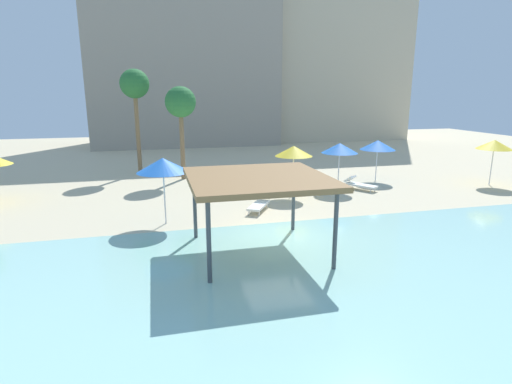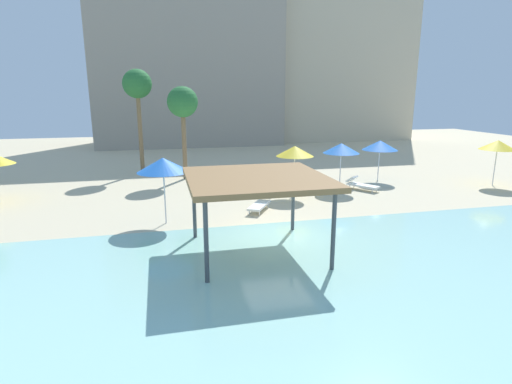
{
  "view_description": "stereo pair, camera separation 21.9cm",
  "coord_description": "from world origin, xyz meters",
  "px_view_note": "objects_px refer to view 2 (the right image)",
  "views": [
    {
      "loc": [
        -4.43,
        -14.26,
        5.4
      ],
      "look_at": [
        -0.34,
        2.0,
        1.3
      ],
      "focal_mm": 28.62,
      "sensor_mm": 36.0,
      "label": 1
    },
    {
      "loc": [
        -4.22,
        -14.31,
        5.4
      ],
      "look_at": [
        -0.34,
        2.0,
        1.3
      ],
      "focal_mm": 28.62,
      "sensor_mm": 36.0,
      "label": 2
    }
  ],
  "objects_px": {
    "beach_umbrella_yellow_3": "(498,145)",
    "lounge_chair_1": "(210,186)",
    "shade_pavilion": "(257,181)",
    "lounge_chair_2": "(360,184)",
    "beach_umbrella_yellow_1": "(295,151)",
    "beach_umbrella_blue_2": "(341,148)",
    "beach_umbrella_blue_4": "(380,145)",
    "palm_tree_1": "(183,104)",
    "beach_umbrella_blue_5": "(163,165)",
    "palm_tree_0": "(137,87)",
    "lounge_chair_0": "(260,203)"
  },
  "relations": [
    {
      "from": "beach_umbrella_blue_4",
      "to": "beach_umbrella_yellow_3",
      "type": "bearing_deg",
      "value": -24.55
    },
    {
      "from": "lounge_chair_1",
      "to": "lounge_chair_2",
      "type": "height_order",
      "value": "same"
    },
    {
      "from": "shade_pavilion",
      "to": "lounge_chair_2",
      "type": "distance_m",
      "value": 11.36
    },
    {
      "from": "lounge_chair_0",
      "to": "palm_tree_0",
      "type": "xyz_separation_m",
      "value": [
        -5.68,
        10.71,
        5.44
      ]
    },
    {
      "from": "beach_umbrella_blue_4",
      "to": "lounge_chair_1",
      "type": "xyz_separation_m",
      "value": [
        -10.65,
        -0.5,
        -1.9
      ]
    },
    {
      "from": "beach_umbrella_blue_2",
      "to": "shade_pavilion",
      "type": "bearing_deg",
      "value": -130.04
    },
    {
      "from": "beach_umbrella_blue_4",
      "to": "palm_tree_1",
      "type": "height_order",
      "value": "palm_tree_1"
    },
    {
      "from": "shade_pavilion",
      "to": "lounge_chair_2",
      "type": "bearing_deg",
      "value": 44.46
    },
    {
      "from": "beach_umbrella_blue_2",
      "to": "beach_umbrella_blue_4",
      "type": "relative_size",
      "value": 1.05
    },
    {
      "from": "beach_umbrella_blue_2",
      "to": "lounge_chair_1",
      "type": "bearing_deg",
      "value": 170.58
    },
    {
      "from": "lounge_chair_1",
      "to": "shade_pavilion",
      "type": "bearing_deg",
      "value": 1.34
    },
    {
      "from": "beach_umbrella_yellow_1",
      "to": "shade_pavilion",
      "type": "bearing_deg",
      "value": -117.4
    },
    {
      "from": "beach_umbrella_blue_4",
      "to": "palm_tree_1",
      "type": "xyz_separation_m",
      "value": [
        -11.72,
        3.41,
        2.48
      ]
    },
    {
      "from": "beach_umbrella_blue_5",
      "to": "palm_tree_0",
      "type": "bearing_deg",
      "value": 96.35
    },
    {
      "from": "beach_umbrella_yellow_1",
      "to": "palm_tree_0",
      "type": "bearing_deg",
      "value": 134.04
    },
    {
      "from": "beach_umbrella_yellow_3",
      "to": "beach_umbrella_blue_5",
      "type": "height_order",
      "value": "beach_umbrella_blue_5"
    },
    {
      "from": "shade_pavilion",
      "to": "palm_tree_1",
      "type": "xyz_separation_m",
      "value": [
        -1.55,
        13.19,
        2.16
      ]
    },
    {
      "from": "palm_tree_1",
      "to": "beach_umbrella_blue_4",
      "type": "bearing_deg",
      "value": -16.23
    },
    {
      "from": "beach_umbrella_yellow_3",
      "to": "palm_tree_0",
      "type": "bearing_deg",
      "value": 156.79
    },
    {
      "from": "beach_umbrella_blue_4",
      "to": "lounge_chair_2",
      "type": "bearing_deg",
      "value": -138.26
    },
    {
      "from": "shade_pavilion",
      "to": "beach_umbrella_blue_5",
      "type": "xyz_separation_m",
      "value": [
        -2.98,
        4.08,
        -0.04
      ]
    },
    {
      "from": "beach_umbrella_yellow_1",
      "to": "beach_umbrella_blue_2",
      "type": "relative_size",
      "value": 1.01
    },
    {
      "from": "beach_umbrella_blue_2",
      "to": "lounge_chair_2",
      "type": "relative_size",
      "value": 1.38
    },
    {
      "from": "beach_umbrella_blue_2",
      "to": "palm_tree_0",
      "type": "height_order",
      "value": "palm_tree_0"
    },
    {
      "from": "beach_umbrella_blue_5",
      "to": "lounge_chair_2",
      "type": "bearing_deg",
      "value": 18.78
    },
    {
      "from": "beach_umbrella_blue_5",
      "to": "palm_tree_1",
      "type": "distance_m",
      "value": 9.48
    },
    {
      "from": "beach_umbrella_blue_5",
      "to": "beach_umbrella_yellow_3",
      "type": "bearing_deg",
      "value": 8.72
    },
    {
      "from": "shade_pavilion",
      "to": "beach_umbrella_blue_5",
      "type": "height_order",
      "value": "beach_umbrella_blue_5"
    },
    {
      "from": "beach_umbrella_blue_5",
      "to": "lounge_chair_0",
      "type": "relative_size",
      "value": 1.45
    },
    {
      "from": "beach_umbrella_yellow_3",
      "to": "lounge_chair_1",
      "type": "height_order",
      "value": "beach_umbrella_yellow_3"
    },
    {
      "from": "beach_umbrella_yellow_1",
      "to": "lounge_chair_1",
      "type": "height_order",
      "value": "beach_umbrella_yellow_1"
    },
    {
      "from": "beach_umbrella_yellow_1",
      "to": "beach_umbrella_blue_5",
      "type": "relative_size",
      "value": 0.95
    },
    {
      "from": "lounge_chair_2",
      "to": "palm_tree_1",
      "type": "xyz_separation_m",
      "value": [
        -9.5,
        5.39,
        4.38
      ]
    },
    {
      "from": "beach_umbrella_blue_4",
      "to": "beach_umbrella_yellow_1",
      "type": "bearing_deg",
      "value": -159.44
    },
    {
      "from": "beach_umbrella_yellow_3",
      "to": "palm_tree_1",
      "type": "relative_size",
      "value": 0.47
    },
    {
      "from": "beach_umbrella_yellow_1",
      "to": "lounge_chair_0",
      "type": "height_order",
      "value": "beach_umbrella_yellow_1"
    },
    {
      "from": "beach_umbrella_yellow_1",
      "to": "beach_umbrella_blue_2",
      "type": "height_order",
      "value": "beach_umbrella_yellow_1"
    },
    {
      "from": "lounge_chair_2",
      "to": "palm_tree_0",
      "type": "distance_m",
      "value": 15.6
    },
    {
      "from": "beach_umbrella_blue_4",
      "to": "palm_tree_1",
      "type": "bearing_deg",
      "value": 163.77
    },
    {
      "from": "beach_umbrella_blue_2",
      "to": "beach_umbrella_blue_5",
      "type": "distance_m",
      "value": 10.56
    },
    {
      "from": "beach_umbrella_blue_4",
      "to": "beach_umbrella_blue_5",
      "type": "relative_size",
      "value": 0.9
    },
    {
      "from": "lounge_chair_2",
      "to": "palm_tree_1",
      "type": "bearing_deg",
      "value": -151.79
    },
    {
      "from": "lounge_chair_2",
      "to": "palm_tree_0",
      "type": "height_order",
      "value": "palm_tree_0"
    },
    {
      "from": "beach_umbrella_yellow_3",
      "to": "palm_tree_0",
      "type": "distance_m",
      "value": 22.55
    },
    {
      "from": "beach_umbrella_yellow_3",
      "to": "beach_umbrella_blue_4",
      "type": "xyz_separation_m",
      "value": [
        -6.04,
        2.76,
        -0.18
      ]
    },
    {
      "from": "beach_umbrella_blue_4",
      "to": "beach_umbrella_blue_5",
      "type": "height_order",
      "value": "beach_umbrella_blue_5"
    },
    {
      "from": "shade_pavilion",
      "to": "beach_umbrella_yellow_1",
      "type": "height_order",
      "value": "shade_pavilion"
    },
    {
      "from": "beach_umbrella_blue_2",
      "to": "lounge_chair_2",
      "type": "height_order",
      "value": "beach_umbrella_blue_2"
    },
    {
      "from": "beach_umbrella_blue_4",
      "to": "lounge_chair_1",
      "type": "relative_size",
      "value": 1.33
    },
    {
      "from": "beach_umbrella_yellow_1",
      "to": "palm_tree_1",
      "type": "relative_size",
      "value": 0.46
    }
  ]
}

